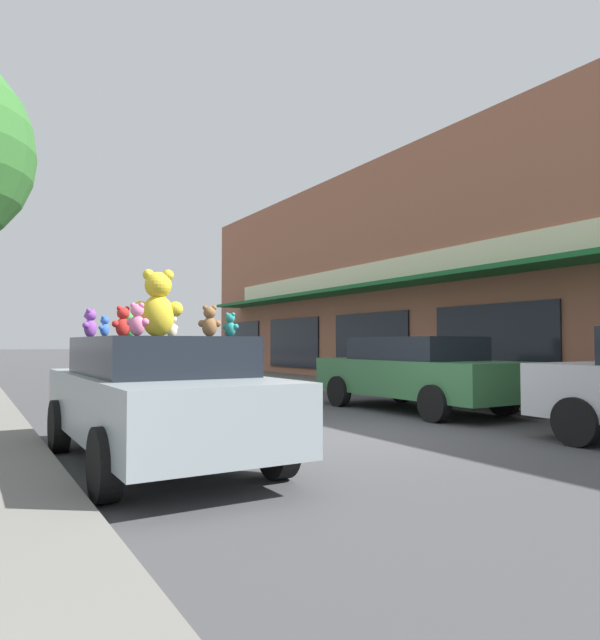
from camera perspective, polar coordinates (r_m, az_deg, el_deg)
ground_plane at (r=8.81m, az=4.67°, el=-11.43°), size 260.00×260.00×0.00m
sidewalk_far at (r=12.64m, az=25.21°, el=-8.13°), size 2.53×90.00×0.13m
storefront_row at (r=21.42m, az=23.17°, el=4.21°), size 12.36×30.74×7.52m
plush_art_car at (r=6.87m, az=-14.13°, el=-7.31°), size 1.94×4.37×1.47m
teddy_bear_giant at (r=6.95m, az=-14.02°, el=1.52°), size 0.61×0.43×0.80m
teddy_bear_pink at (r=5.83m, az=-15.97°, el=0.02°), size 0.22×0.22×0.33m
teddy_bear_purple at (r=7.70m, az=-20.24°, el=-0.33°), size 0.24×0.26×0.37m
teddy_bear_blue at (r=6.40m, az=-18.96°, el=-0.61°), size 0.15×0.15×0.22m
teddy_bear_teal at (r=6.41m, az=-6.99°, el=-0.51°), size 0.17×0.19×0.27m
teddy_bear_red at (r=6.91m, az=-17.29°, el=-0.20°), size 0.27×0.19×0.36m
teddy_bear_cream at (r=7.66m, az=-12.70°, el=-0.60°), size 0.23×0.19×0.32m
teddy_bear_green at (r=7.70m, az=-16.77°, el=-0.54°), size 0.20×0.24×0.32m
teddy_bear_brown at (r=6.28m, az=-9.03°, el=-0.15°), size 0.26×0.19×0.34m
parked_car_far_center at (r=12.03m, az=11.45°, el=-5.05°), size 1.99×4.76×1.52m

